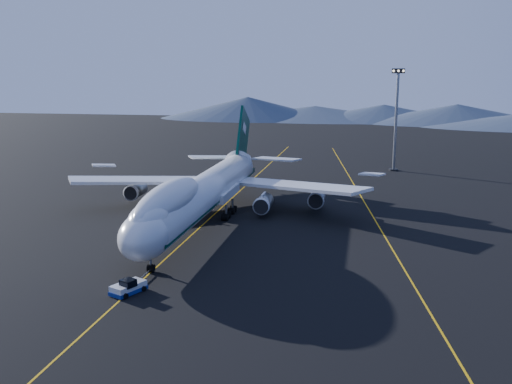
# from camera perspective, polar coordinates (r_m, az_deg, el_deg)

# --- Properties ---
(ground) EXTENTS (500.00, 500.00, 0.00)m
(ground) POSITION_cam_1_polar(r_m,az_deg,el_deg) (103.85, -5.11, -3.08)
(ground) COLOR black
(ground) RESTS_ON ground
(taxiway_line_main) EXTENTS (0.25, 220.00, 0.01)m
(taxiway_line_main) POSITION_cam_1_polar(r_m,az_deg,el_deg) (103.84, -5.11, -3.08)
(taxiway_line_main) COLOR #E1A40D
(taxiway_line_main) RESTS_ON ground
(taxiway_line_side) EXTENTS (28.08, 198.09, 0.01)m
(taxiway_line_side) POSITION_cam_1_polar(r_m,az_deg,el_deg) (109.59, 11.66, -2.48)
(taxiway_line_side) COLOR #E1A40D
(taxiway_line_side) RESTS_ON ground
(boeing_747) EXTENTS (59.62, 72.43, 19.37)m
(boeing_747) POSITION_cam_1_polar(r_m,az_deg,el_deg) (102.54, -5.17, 0.06)
(boeing_747) COLOR silver
(boeing_747) RESTS_ON ground
(pushback_tug) EXTENTS (3.93, 5.04, 1.96)m
(pushback_tug) POSITION_cam_1_polar(r_m,az_deg,el_deg) (73.04, -12.65, -9.37)
(pushback_tug) COLOR silver
(pushback_tug) RESTS_ON ground
(floodlight_mast) EXTENTS (3.43, 2.57, 27.75)m
(floodlight_mast) POSITION_cam_1_polar(r_m,az_deg,el_deg) (161.29, 13.82, 7.04)
(floodlight_mast) COLOR black
(floodlight_mast) RESTS_ON ground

